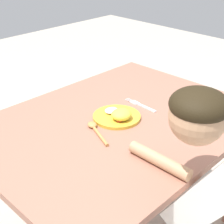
# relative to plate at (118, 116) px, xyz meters

# --- Properties ---
(dining_table) EXTENTS (1.24, 0.94, 0.75)m
(dining_table) POSITION_rel_plate_xyz_m (-0.01, -0.01, -0.13)
(dining_table) COLOR #9C6652
(dining_table) RESTS_ON ground_plane
(plate) EXTENTS (0.22, 0.22, 0.06)m
(plate) POSITION_rel_plate_xyz_m (0.00, 0.00, 0.00)
(plate) COLOR gold
(plate) RESTS_ON dining_table
(fork) EXTENTS (0.03, 0.19, 0.01)m
(fork) POSITION_rel_plate_xyz_m (0.18, 0.01, -0.02)
(fork) COLOR silver
(fork) RESTS_ON dining_table
(spoon) EXTENTS (0.10, 0.19, 0.02)m
(spoon) POSITION_rel_plate_xyz_m (-0.14, -0.00, -0.01)
(spoon) COLOR #C28347
(spoon) RESTS_ON dining_table
(person) EXTENTS (0.19, 0.52, 1.09)m
(person) POSITION_rel_plate_xyz_m (-0.15, -0.58, -0.14)
(person) COLOR #3F466F
(person) RESTS_ON ground_plane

